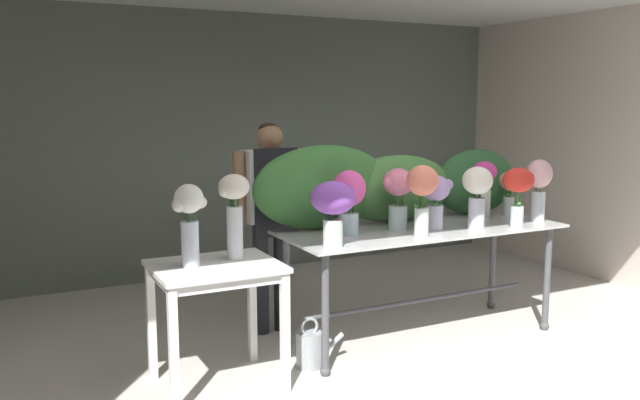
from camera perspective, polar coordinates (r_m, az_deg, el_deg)
The scene contains 20 objects.
ground_plane at distance 5.41m, azimuth 1.71°, elevation -10.54°, with size 8.67×8.67×0.00m, color beige.
wall_back at distance 6.92m, azimuth -6.08°, elevation 4.82°, with size 5.99×0.12×2.64m, color slate.
wall_right at distance 7.06m, azimuth 23.70°, elevation 4.22°, with size 0.12×4.06×2.64m, color beige.
display_table_glass at distance 4.95m, azimuth 8.79°, elevation -3.84°, with size 2.13×0.82×0.85m.
side_table_white at distance 4.13m, azimuth -9.01°, elevation -6.84°, with size 0.76×0.64×0.78m.
florist at distance 4.98m, azimuth -4.27°, elevation -0.43°, with size 0.58×0.24×1.61m.
foliage_backdrop at distance 5.07m, azimuth 6.33°, elevation 1.20°, with size 2.35×0.29×0.61m.
vase_violet_roses at distance 4.17m, azimuth 1.17°, elevation -0.39°, with size 0.31×0.29×0.42m.
vase_fuchsia_hydrangea at distance 4.56m, azimuth 2.50°, elevation 0.31°, with size 0.24×0.24×0.45m.
vase_ivory_anemones at distance 4.91m, azimuth 13.41°, elevation 0.73°, with size 0.22×0.22×0.46m.
vase_blush_freesia at distance 5.36m, azimuth 18.39°, elevation 1.33°, with size 0.20×0.20×0.48m.
vase_magenta_dahlias at distance 5.37m, azimuth 13.98°, elevation 1.25°, with size 0.21×0.20×0.45m.
vase_scarlet_peonies at distance 5.03m, azimuth 16.78°, elevation 1.13°, with size 0.23×0.23×0.44m.
vase_rosy_lilies at distance 4.78m, azimuth 6.78°, elevation 0.61°, with size 0.25×0.22×0.45m.
vase_lilac_stock at distance 4.82m, azimuth 9.92°, elevation 0.30°, with size 0.27×0.21×0.40m.
vase_peach_ranunculus at distance 5.57m, azimuth 16.11°, elevation 1.02°, with size 0.22×0.19×0.36m.
vase_coral_tulips at distance 4.54m, azimuth 8.80°, elevation 0.86°, with size 0.22×0.22×0.49m.
vase_white_roses_tall at distance 4.00m, azimuth -11.23°, elevation -1.64°, with size 0.22×0.17×0.50m.
vase_cream_lisianthus_tall at distance 4.14m, azimuth -7.42°, elevation -0.64°, with size 0.20×0.19×0.54m.
watering_can at distance 4.52m, azimuth -0.86°, elevation -12.72°, with size 0.35×0.18×0.34m.
Camera 1 is at (-2.44, -2.52, 1.77)m, focal length 37.03 mm.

